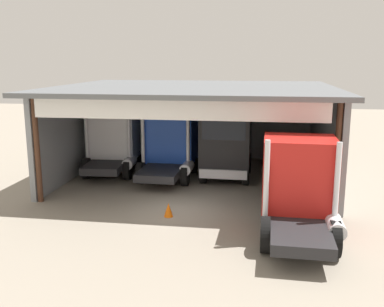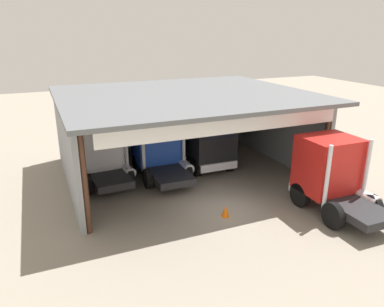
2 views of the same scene
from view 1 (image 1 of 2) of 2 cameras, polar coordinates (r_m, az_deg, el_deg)
The scene contains 9 objects.
ground_plane at distance 18.25m, azimuth -1.69°, elevation -7.27°, with size 80.00×80.00×0.00m, color gray.
workshop_shed at distance 23.07m, azimuth 0.81°, elevation 5.46°, with size 13.38×11.51×4.78m.
truck_white_right_bay at distance 24.12m, azimuth -10.08°, elevation 1.58°, with size 2.82×4.63×3.71m.
truck_blue_left_bay at distance 22.98m, azimuth -2.81°, elevation 1.25°, with size 2.75×5.19×3.43m.
truck_black_yard_outside at distance 22.22m, azimuth 4.42°, elevation 1.53°, with size 2.59×4.89×3.76m.
truck_red_center_bay at distance 15.54m, azimuth 13.74°, elevation -4.17°, with size 2.64×4.71×3.55m.
oil_drum at distance 27.02m, azimuth 13.42°, elevation -0.23°, with size 0.58×0.58×0.87m, color #194CB2.
tool_cart at distance 26.33m, azimuth 10.32°, elevation -0.27°, with size 0.90×0.60×1.00m, color red.
traffic_cone at distance 17.41m, azimuth -3.07°, elevation -7.28°, with size 0.36×0.36×0.56m, color orange.
Camera 1 is at (3.10, -16.94, 6.05)m, focal length 41.18 mm.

